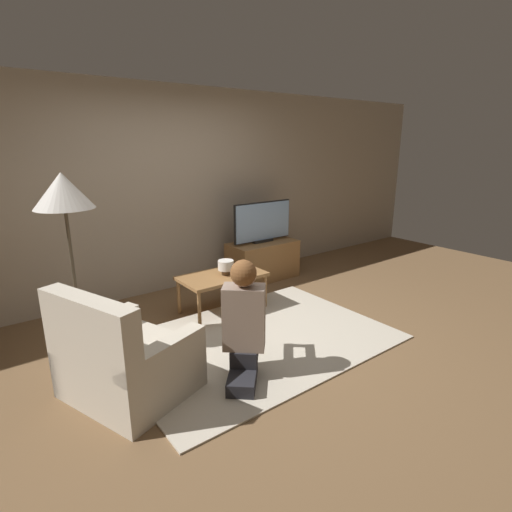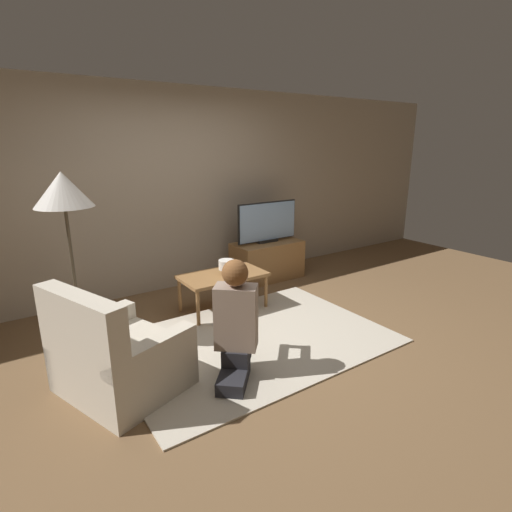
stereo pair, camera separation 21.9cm
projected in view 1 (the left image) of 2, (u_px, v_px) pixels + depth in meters
The scene contains 10 objects.
ground_plane at pixel (257, 341), 3.98m from camera, with size 10.00×10.00×0.00m, color brown.
wall_back at pixel (165, 191), 5.10m from camera, with size 10.00×0.06×2.60m.
rug at pixel (257, 340), 3.98m from camera, with size 2.61×1.82×0.02m.
tv_stand at pixel (263, 260), 5.74m from camera, with size 0.99×0.50×0.54m.
tv at pixel (263, 222), 5.59m from camera, with size 0.96×0.08×0.57m.
coffee_table at pixel (222, 278), 4.59m from camera, with size 0.97×0.55×0.44m.
floor_lamp at pixel (64, 197), 3.40m from camera, with size 0.50×0.50×1.67m.
armchair at pixel (125, 362), 3.06m from camera, with size 1.03×1.11×0.90m.
person_kneeling at pixel (244, 318), 3.24m from camera, with size 0.69×0.73×1.01m.
table_lamp at pixel (226, 266), 4.55m from camera, with size 0.18×0.18×0.17m.
Camera 1 is at (-2.18, -2.85, 1.91)m, focal length 28.00 mm.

